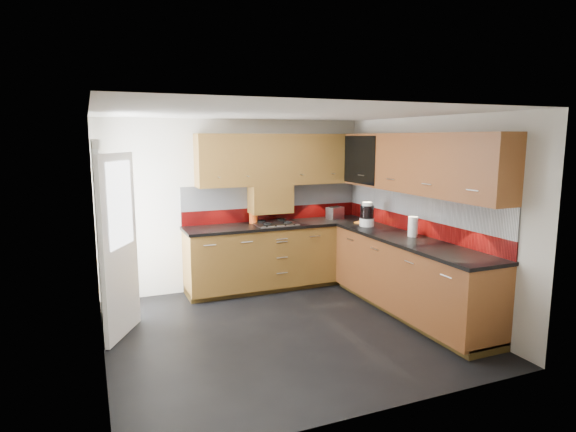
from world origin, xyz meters
name	(u,v)px	position (x,y,z in m)	size (l,w,h in m)	color
room	(284,198)	(0.00, 0.00, 1.50)	(4.00, 3.80, 2.64)	black
base_cabinets	(338,267)	(1.07, 0.72, 0.44)	(2.70, 3.20, 0.95)	#563713
countertop	(338,232)	(1.05, 0.70, 0.92)	(2.72, 3.22, 0.04)	black
backsplash	(345,207)	(1.28, 0.93, 1.21)	(2.70, 3.20, 0.54)	#6A0909
upper_cabinets	(349,161)	(1.23, 0.78, 1.84)	(2.50, 3.20, 0.72)	#563713
extractor_hood	(270,199)	(0.45, 1.64, 1.28)	(0.60, 0.33, 0.40)	#563713
glass_cabinet	(368,158)	(1.71, 1.07, 1.87)	(0.32, 0.80, 0.66)	black
back_door	(108,240)	(-1.78, 0.75, 1.03)	(0.42, 1.19, 2.04)	white
gas_hob	(275,223)	(0.45, 1.47, 0.95)	(0.58, 0.51, 0.04)	silver
utensil_pot	(253,217)	(0.19, 1.64, 1.03)	(0.12, 0.12, 0.42)	#E95416
toaster	(335,213)	(1.46, 1.56, 1.03)	(0.29, 0.23, 0.18)	silver
food_processor	(367,215)	(1.56, 0.83, 1.09)	(0.20, 0.20, 0.33)	white
paper_towel	(413,227)	(1.71, 0.00, 1.06)	(0.12, 0.12, 0.25)	white
orange_cloth	(360,222)	(1.62, 1.08, 0.95)	(0.15, 0.13, 0.02)	orange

